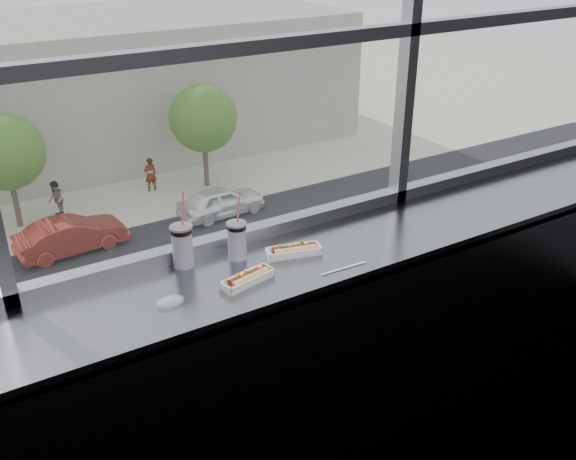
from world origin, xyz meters
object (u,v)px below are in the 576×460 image
loose_straw (344,268)px  wrapper (170,301)px  car_far_b (70,230)px  car_near_e (353,251)px  car_near_d (193,298)px  pedestrian_d (150,171)px  car_far_c (221,196)px  pedestrian_c (56,196)px  hotdog_tray_right (294,250)px  tree_center (5,152)px  soda_cup_right (237,239)px  hotdog_tray_left (248,278)px  soda_cup_left (182,244)px  tree_right (203,118)px

loose_straw → wrapper: 0.77m
car_far_b → car_near_e: size_ratio=1.02×
car_near_d → pedestrian_d: pedestrian_d is taller
car_near_e → car_near_d: size_ratio=0.94×
loose_straw → car_far_b: loose_straw is taller
car_far_c → pedestrian_c: 8.05m
hotdog_tray_right → tree_center: (2.24, 28.25, -8.34)m
soda_cup_right → pedestrian_c: 30.53m
soda_cup_right → wrapper: size_ratio=3.14×
pedestrian_d → pedestrian_c: size_ratio=0.98×
hotdog_tray_right → soda_cup_right: soda_cup_right is taller
wrapper → car_far_c: size_ratio=0.02×
hotdog_tray_left → car_near_d: size_ratio=0.04×
soda_cup_left → pedestrian_c: size_ratio=0.16×
hotdog_tray_right → pedestrian_d: size_ratio=0.12×
car_far_c → tree_right: bearing=-18.8°
tree_center → tree_right: bearing=0.0°
hotdog_tray_left → pedestrian_c: (4.37, 28.36, -10.95)m
wrapper → tree_right: 32.16m
car_near_e → tree_right: size_ratio=1.09×
car_far_c → pedestrian_c: bearing=56.3°
wrapper → pedestrian_d: size_ratio=0.05×
car_near_d → pedestrian_c: pedestrian_c is taller
wrapper → car_near_e: wrapper is taller
car_far_b → pedestrian_d: (5.52, 4.90, 0.04)m
hotdog_tray_right → car_far_b: (3.73, 24.25, -11.01)m
car_near_d → tree_right: tree_right is taller
hotdog_tray_right → tree_right: hotdog_tray_right is taller
car_far_c → hotdog_tray_left: bearing=151.1°
car_far_b → pedestrian_c: size_ratio=2.78×
pedestrian_c → car_near_e: bearing=37.0°
hotdog_tray_left → tree_center: bearing=72.8°
hotdog_tray_right → pedestrian_d: hotdog_tray_right is taller
hotdog_tray_right → car_near_d: bearing=85.0°
soda_cup_right → car_near_d: (6.21, 16.14, -11.04)m
wrapper → car_near_e: (13.76, 16.34, -11.02)m
loose_straw → car_far_c: bearing=68.1°
car_near_d → soda_cup_left: bearing=158.4°
car_far_c → pedestrian_d: (-1.81, 4.90, 0.09)m
soda_cup_left → tree_center: soda_cup_left is taller
loose_straw → tree_center: size_ratio=0.04×
car_far_c → pedestrian_d: 5.22m
loose_straw → car_near_d: loose_straw is taller
car_near_e → tree_right: (-1.00, 12.00, 2.77)m
pedestrian_d → pedestrian_c: 5.25m
hotdog_tray_left → tree_right: (12.42, 28.35, -8.27)m
car_far_b → car_near_e: car_far_b is taller
loose_straw → car_far_b: (3.61, 24.47, -10.99)m
tree_center → hotdog_tray_left: bearing=-95.1°
car_near_e → pedestrian_c: bearing=30.6°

